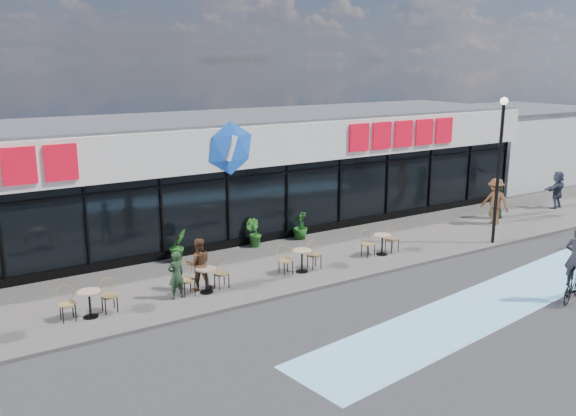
{
  "coord_description": "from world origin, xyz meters",
  "views": [
    {
      "loc": [
        -9.48,
        -12.18,
        6.76
      ],
      "look_at": [
        0.36,
        3.5,
        2.27
      ],
      "focal_mm": 38.0,
      "sensor_mm": 36.0,
      "label": 1
    }
  ],
  "objects": [
    {
      "name": "cyclist_a",
      "position": [
        6.21,
        -2.59,
        0.82
      ],
      "size": [
        1.65,
        0.9,
        2.19
      ],
      "color": "black",
      "rests_on": "ground"
    },
    {
      "name": "potted_plant_mid",
      "position": [
        0.86,
        6.66,
        0.62
      ],
      "size": [
        0.71,
        0.73,
        1.03
      ],
      "primitive_type": "imported",
      "rotation": [
        0.0,
        0.0,
        2.24
      ],
      "color": "#26681D",
      "rests_on": "sidewalk"
    },
    {
      "name": "patron_right",
      "position": [
        -2.62,
        3.75,
        0.89
      ],
      "size": [
        0.91,
        0.79,
        1.58
      ],
      "primitive_type": "imported",
      "rotation": [
        0.0,
        0.0,
        2.86
      ],
      "color": "#472B19",
      "rests_on": "sidewalk"
    },
    {
      "name": "ground",
      "position": [
        0.0,
        0.0,
        0.0
      ],
      "size": [
        120.0,
        120.0,
        0.0
      ],
      "primitive_type": "plane",
      "color": "#28282B",
      "rests_on": "ground"
    },
    {
      "name": "bistro_set_5",
      "position": [
        4.2,
        3.5,
        0.56
      ],
      "size": [
        1.54,
        0.62,
        0.9
      ],
      "color": "tan",
      "rests_on": "sidewalk"
    },
    {
      "name": "bistro_set_2",
      "position": [
        -5.92,
        3.5,
        0.56
      ],
      "size": [
        1.54,
        0.62,
        0.9
      ],
      "color": "tan",
      "rests_on": "sidewalk"
    },
    {
      "name": "sidewalk",
      "position": [
        0.0,
        4.5,
        0.05
      ],
      "size": [
        44.0,
        5.0,
        0.1
      ],
      "primitive_type": "cube",
      "color": "#5C5651",
      "rests_on": "ground"
    },
    {
      "name": "potted_plant_left",
      "position": [
        -2.14,
        6.53,
        0.66
      ],
      "size": [
        0.7,
        0.61,
        1.11
      ],
      "primitive_type": "imported",
      "rotation": [
        0.0,
        0.0,
        0.21
      ],
      "color": "#235E1B",
      "rests_on": "sidewalk"
    },
    {
      "name": "bistro_set_4",
      "position": [
        0.83,
        3.5,
        0.56
      ],
      "size": [
        1.54,
        0.62,
        0.9
      ],
      "color": "tan",
      "rests_on": "sidewalk"
    },
    {
      "name": "pedestrian_b",
      "position": [
        11.78,
        4.71,
        0.89
      ],
      "size": [
        0.62,
        0.85,
        1.59
      ],
      "primitive_type": "imported",
      "rotation": [
        0.0,
        0.0,
        1.73
      ],
      "color": "black",
      "rests_on": "sidewalk"
    },
    {
      "name": "bistro_set_3",
      "position": [
        -2.54,
        3.5,
        0.56
      ],
      "size": [
        1.54,
        0.62,
        0.9
      ],
      "color": "tan",
      "rests_on": "sidewalk"
    },
    {
      "name": "patron_left",
      "position": [
        -3.46,
        3.43,
        0.8
      ],
      "size": [
        0.56,
        0.41,
        1.41
      ],
      "primitive_type": "imported",
      "rotation": [
        0.0,
        0.0,
        3.3
      ],
      "color": "#1A301C",
      "rests_on": "sidewalk"
    },
    {
      "name": "pedestrian_a",
      "position": [
        10.91,
        4.11,
        1.07
      ],
      "size": [
        0.92,
        1.35,
        1.93
      ],
      "primitive_type": "imported",
      "rotation": [
        0.0,
        0.0,
        -1.4
      ],
      "color": "#50301C",
      "rests_on": "sidewalk"
    },
    {
      "name": "potted_plant_right",
      "position": [
        2.84,
        6.58,
        0.62
      ],
      "size": [
        0.67,
        0.67,
        1.03
      ],
      "primitive_type": "imported",
      "rotation": [
        0.0,
        0.0,
        4.53
      ],
      "color": "#1A5017",
      "rests_on": "sidewalk"
    },
    {
      "name": "building",
      "position": [
        -0.0,
        9.93,
        2.34
      ],
      "size": [
        30.6,
        6.57,
        4.75
      ],
      "color": "black",
      "rests_on": "ground"
    },
    {
      "name": "pedestrian_c",
      "position": [
        15.65,
        4.49,
        0.97
      ],
      "size": [
        1.66,
        0.75,
        1.73
      ],
      "primitive_type": "imported",
      "rotation": [
        0.0,
        0.0,
        3.29
      ],
      "color": "#2D3346",
      "rests_on": "sidewalk"
    },
    {
      "name": "bike_lane",
      "position": [
        4.0,
        -1.5,
        0.01
      ],
      "size": [
        14.17,
        4.13,
        0.01
      ],
      "primitive_type": "cube",
      "rotation": [
        0.0,
        0.0,
        0.14
      ],
      "color": "#7FC4F0",
      "rests_on": "ground"
    },
    {
      "name": "neighbour_building",
      "position": [
        20.5,
        11.0,
        2.06
      ],
      "size": [
        9.2,
        7.2,
        4.11
      ],
      "color": "silver",
      "rests_on": "ground"
    },
    {
      "name": "lamp_post",
      "position": [
        8.69,
        2.3,
        3.29
      ],
      "size": [
        0.28,
        0.28,
        5.4
      ],
      "color": "black",
      "rests_on": "sidewalk"
    }
  ]
}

